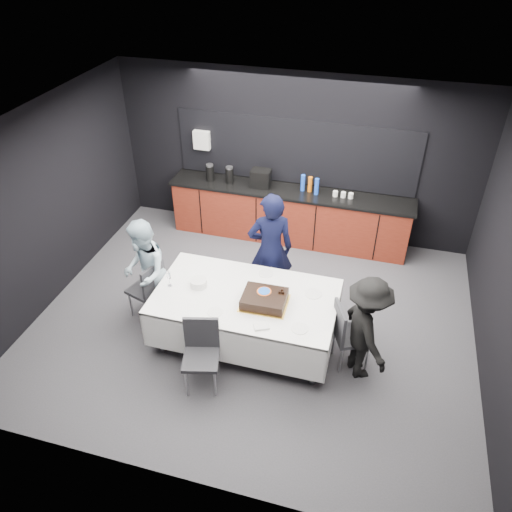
{
  "coord_description": "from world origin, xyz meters",
  "views": [
    {
      "loc": [
        1.43,
        -5.03,
        4.88
      ],
      "look_at": [
        0.0,
        0.1,
        1.05
      ],
      "focal_mm": 35.0,
      "sensor_mm": 36.0,
      "label": 1
    }
  ],
  "objects_px": {
    "cake_assembly": "(264,299)",
    "chair_near": "(201,349)",
    "chair_left": "(149,287)",
    "person_left": "(145,272)",
    "champagne_flute": "(169,276)",
    "person_center": "(270,250)",
    "plate_stack": "(199,283)",
    "person_right": "(366,329)",
    "party_table": "(246,304)",
    "chair_right": "(347,331)"
  },
  "relations": [
    {
      "from": "chair_right",
      "to": "chair_near",
      "type": "bearing_deg",
      "value": -154.87
    },
    {
      "from": "party_table",
      "to": "person_center",
      "type": "relative_size",
      "value": 1.32
    },
    {
      "from": "person_center",
      "to": "person_right",
      "type": "height_order",
      "value": "person_center"
    },
    {
      "from": "cake_assembly",
      "to": "person_left",
      "type": "bearing_deg",
      "value": 173.23
    },
    {
      "from": "chair_left",
      "to": "person_left",
      "type": "bearing_deg",
      "value": 153.23
    },
    {
      "from": "chair_left",
      "to": "chair_near",
      "type": "distance_m",
      "value": 1.43
    },
    {
      "from": "party_table",
      "to": "cake_assembly",
      "type": "relative_size",
      "value": 3.93
    },
    {
      "from": "cake_assembly",
      "to": "chair_near",
      "type": "distance_m",
      "value": 0.98
    },
    {
      "from": "party_table",
      "to": "chair_right",
      "type": "relative_size",
      "value": 2.51
    },
    {
      "from": "party_table",
      "to": "champagne_flute",
      "type": "xyz_separation_m",
      "value": [
        -1.0,
        -0.08,
        0.3
      ]
    },
    {
      "from": "champagne_flute",
      "to": "person_left",
      "type": "xyz_separation_m",
      "value": [
        -0.45,
        0.19,
        -0.17
      ]
    },
    {
      "from": "party_table",
      "to": "plate_stack",
      "type": "xyz_separation_m",
      "value": [
        -0.64,
        0.02,
        0.19
      ]
    },
    {
      "from": "cake_assembly",
      "to": "person_right",
      "type": "xyz_separation_m",
      "value": [
        1.26,
        -0.05,
        -0.13
      ]
    },
    {
      "from": "chair_right",
      "to": "chair_near",
      "type": "distance_m",
      "value": 1.79
    },
    {
      "from": "chair_left",
      "to": "person_right",
      "type": "bearing_deg",
      "value": -4.57
    },
    {
      "from": "chair_near",
      "to": "person_right",
      "type": "height_order",
      "value": "person_right"
    },
    {
      "from": "champagne_flute",
      "to": "chair_left",
      "type": "height_order",
      "value": "champagne_flute"
    },
    {
      "from": "party_table",
      "to": "person_left",
      "type": "height_order",
      "value": "person_left"
    },
    {
      "from": "chair_left",
      "to": "chair_right",
      "type": "xyz_separation_m",
      "value": [
        2.73,
        -0.14,
        0.0
      ]
    },
    {
      "from": "chair_left",
      "to": "person_right",
      "type": "relative_size",
      "value": 0.64
    },
    {
      "from": "chair_left",
      "to": "cake_assembly",
      "type": "bearing_deg",
      "value": -6.22
    },
    {
      "from": "cake_assembly",
      "to": "person_left",
      "type": "height_order",
      "value": "person_left"
    },
    {
      "from": "champagne_flute",
      "to": "person_right",
      "type": "relative_size",
      "value": 0.16
    },
    {
      "from": "chair_near",
      "to": "plate_stack",
      "type": "bearing_deg",
      "value": 111.68
    },
    {
      "from": "person_left",
      "to": "party_table",
      "type": "bearing_deg",
      "value": 59.73
    },
    {
      "from": "person_center",
      "to": "plate_stack",
      "type": "bearing_deg",
      "value": 30.1
    },
    {
      "from": "champagne_flute",
      "to": "chair_near",
      "type": "distance_m",
      "value": 1.08
    },
    {
      "from": "party_table",
      "to": "chair_left",
      "type": "height_order",
      "value": "chair_left"
    },
    {
      "from": "cake_assembly",
      "to": "champagne_flute",
      "type": "distance_m",
      "value": 1.28
    },
    {
      "from": "person_left",
      "to": "person_right",
      "type": "relative_size",
      "value": 1.07
    },
    {
      "from": "cake_assembly",
      "to": "person_right",
      "type": "height_order",
      "value": "person_right"
    },
    {
      "from": "plate_stack",
      "to": "person_center",
      "type": "distance_m",
      "value": 1.16
    },
    {
      "from": "champagne_flute",
      "to": "chair_left",
      "type": "distance_m",
      "value": 0.6
    },
    {
      "from": "plate_stack",
      "to": "chair_near",
      "type": "distance_m",
      "value": 0.94
    },
    {
      "from": "person_left",
      "to": "chair_near",
      "type": "bearing_deg",
      "value": 25.56
    },
    {
      "from": "champagne_flute",
      "to": "person_center",
      "type": "xyz_separation_m",
      "value": [
        1.09,
        1.0,
        -0.06
      ]
    },
    {
      "from": "plate_stack",
      "to": "person_right",
      "type": "height_order",
      "value": "person_right"
    },
    {
      "from": "cake_assembly",
      "to": "chair_right",
      "type": "relative_size",
      "value": 0.64
    },
    {
      "from": "champagne_flute",
      "to": "person_left",
      "type": "bearing_deg",
      "value": 156.65
    },
    {
      "from": "cake_assembly",
      "to": "chair_left",
      "type": "relative_size",
      "value": 0.64
    },
    {
      "from": "chair_left",
      "to": "chair_right",
      "type": "distance_m",
      "value": 2.73
    },
    {
      "from": "chair_near",
      "to": "person_left",
      "type": "xyz_separation_m",
      "value": [
        -1.15,
        0.92,
        0.23
      ]
    },
    {
      "from": "person_center",
      "to": "person_right",
      "type": "relative_size",
      "value": 1.22
    },
    {
      "from": "person_center",
      "to": "chair_near",
      "type": "bearing_deg",
      "value": 55.83
    },
    {
      "from": "cake_assembly",
      "to": "chair_right",
      "type": "height_order",
      "value": "cake_assembly"
    },
    {
      "from": "chair_right",
      "to": "person_center",
      "type": "distance_m",
      "value": 1.6
    },
    {
      "from": "cake_assembly",
      "to": "person_right",
      "type": "distance_m",
      "value": 1.27
    },
    {
      "from": "plate_stack",
      "to": "champagne_flute",
      "type": "bearing_deg",
      "value": -165.33
    },
    {
      "from": "chair_right",
      "to": "person_left",
      "type": "xyz_separation_m",
      "value": [
        -2.77,
        0.16,
        0.23
      ]
    },
    {
      "from": "cake_assembly",
      "to": "champagne_flute",
      "type": "xyz_separation_m",
      "value": [
        -1.28,
        0.01,
        0.09
      ]
    }
  ]
}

